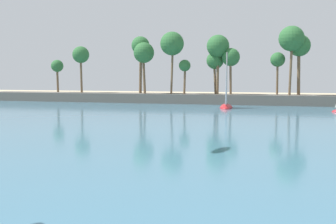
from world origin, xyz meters
TOP-DOWN VIEW (x-y plane):
  - sea at (0.00, 59.95)m, footprint 220.00×104.70m
  - palm_headland at (-0.33, 72.07)m, footprint 103.91×6.58m
  - sailboat_mid_bay at (-1.65, 62.80)m, footprint 2.42×6.56m

SIDE VIEW (x-z plane):
  - sea at x=0.00m, z-range 0.00..0.06m
  - sailboat_mid_bay at x=-1.65m, z-range -3.76..5.56m
  - palm_headland at x=-0.33m, z-range -2.62..10.78m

